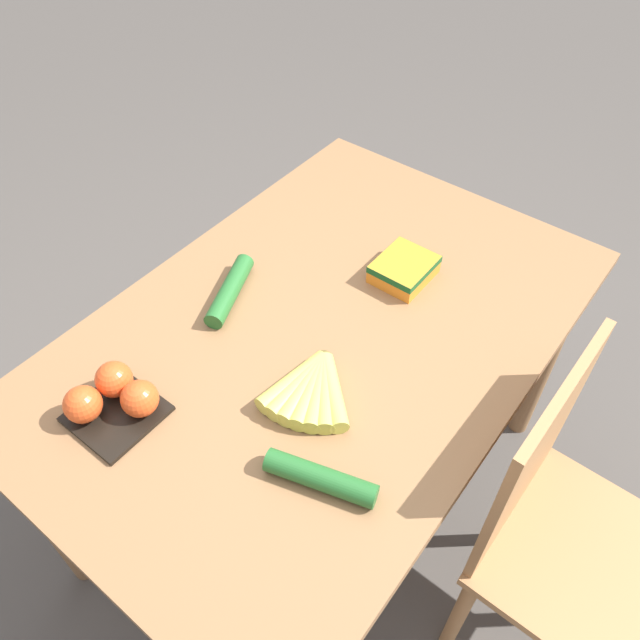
# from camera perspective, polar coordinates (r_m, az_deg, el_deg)

# --- Properties ---
(ground_plane) EXTENTS (12.00, 12.00, 0.00)m
(ground_plane) POSITION_cam_1_polar(r_m,az_deg,el_deg) (2.02, 0.00, -15.40)
(ground_plane) COLOR #4C4742
(dining_table) EXTENTS (1.32, 0.88, 0.76)m
(dining_table) POSITION_cam_1_polar(r_m,az_deg,el_deg) (1.46, 0.00, -3.53)
(dining_table) COLOR olive
(dining_table) RESTS_ON ground_plane
(chair) EXTENTS (0.43, 0.41, 0.93)m
(chair) POSITION_cam_1_polar(r_m,az_deg,el_deg) (1.52, 21.28, -17.94)
(chair) COLOR #A87547
(chair) RESTS_ON ground_plane
(banana_bunch) EXTENTS (0.19, 0.18, 0.04)m
(banana_bunch) POSITION_cam_1_polar(r_m,az_deg,el_deg) (1.26, -0.76, -6.26)
(banana_bunch) COLOR brown
(banana_bunch) RESTS_ON dining_table
(tomato_pack) EXTENTS (0.16, 0.16, 0.08)m
(tomato_pack) POSITION_cam_1_polar(r_m,az_deg,el_deg) (1.29, -18.40, -6.74)
(tomato_pack) COLOR black
(tomato_pack) RESTS_ON dining_table
(carrot_bag) EXTENTS (0.14, 0.12, 0.05)m
(carrot_bag) POSITION_cam_1_polar(r_m,az_deg,el_deg) (1.50, 7.70, 4.74)
(carrot_bag) COLOR orange
(carrot_bag) RESTS_ON dining_table
(cucumber_near) EXTENTS (0.21, 0.12, 0.04)m
(cucumber_near) POSITION_cam_1_polar(r_m,az_deg,el_deg) (1.45, -8.24, 2.70)
(cucumber_near) COLOR #236028
(cucumber_near) RESTS_ON dining_table
(cucumber_far) EXTENTS (0.10, 0.21, 0.04)m
(cucumber_far) POSITION_cam_1_polar(r_m,az_deg,el_deg) (1.15, 0.05, -14.24)
(cucumber_far) COLOR #236028
(cucumber_far) RESTS_ON dining_table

